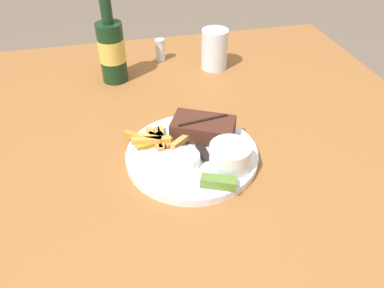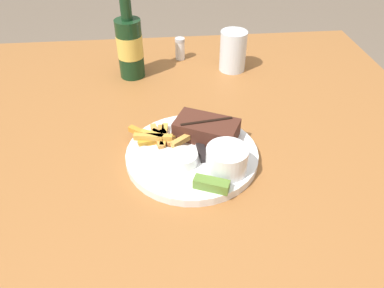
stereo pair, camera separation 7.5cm
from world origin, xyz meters
The scene contains 12 objects.
dining_table centered at (0.00, 0.00, 0.65)m, with size 1.18×1.27×0.72m.
dinner_plate centered at (0.00, 0.00, 0.73)m, with size 0.27×0.27×0.02m.
steak_portion centered at (0.04, 0.05, 0.76)m, with size 0.15×0.12×0.04m.
fries_pile centered at (-0.07, 0.05, 0.75)m, with size 0.13×0.09×0.02m.
coleslaw_cup centered at (0.06, -0.06, 0.77)m, with size 0.08×0.08×0.05m.
dipping_sauce_cup centered at (-0.02, -0.03, 0.75)m, with size 0.06×0.06×0.02m.
pickle_spear centered at (0.02, -0.11, 0.75)m, with size 0.07×0.05×0.02m.
fork_utensil centered at (-0.07, 0.01, 0.74)m, with size 0.13×0.04×0.00m.
knife_utensil centered at (0.02, 0.03, 0.74)m, with size 0.03×0.17×0.01m.
beer_bottle centered at (-0.13, 0.37, 0.81)m, with size 0.07×0.07×0.26m.
drinking_glass centered at (0.15, 0.38, 0.78)m, with size 0.07×0.07×0.11m.
salt_shaker centered at (0.01, 0.47, 0.75)m, with size 0.03×0.03×0.07m.
Camera 1 is at (-0.13, -0.57, 1.23)m, focal length 35.00 mm.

